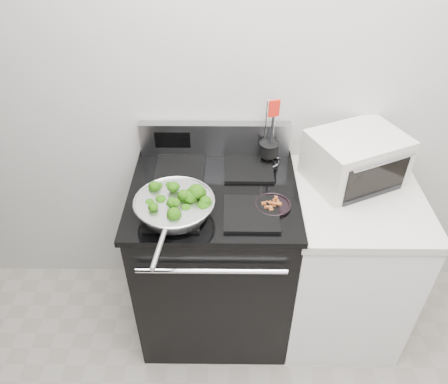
{
  "coord_description": "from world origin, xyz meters",
  "views": [
    {
      "loc": [
        -0.23,
        -0.18,
        2.22
      ],
      "look_at": [
        -0.25,
        1.36,
        0.98
      ],
      "focal_mm": 35.0,
      "sensor_mm": 36.0,
      "label": 1
    }
  ],
  "objects_px": {
    "bacon_plate": "(273,203)",
    "toaster_oven": "(355,158)",
    "utensil_holder": "(269,152)",
    "gas_range": "(215,257)",
    "skillet": "(174,206)"
  },
  "relations": [
    {
      "from": "utensil_holder",
      "to": "gas_range",
      "type": "bearing_deg",
      "value": -156.04
    },
    {
      "from": "gas_range",
      "to": "utensil_holder",
      "type": "bearing_deg",
      "value": 39.83
    },
    {
      "from": "utensil_holder",
      "to": "toaster_oven",
      "type": "xyz_separation_m",
      "value": [
        0.4,
        -0.09,
        0.03
      ]
    },
    {
      "from": "bacon_plate",
      "to": "skillet",
      "type": "bearing_deg",
      "value": -170.87
    },
    {
      "from": "bacon_plate",
      "to": "utensil_holder",
      "type": "relative_size",
      "value": 0.46
    },
    {
      "from": "gas_range",
      "to": "bacon_plate",
      "type": "xyz_separation_m",
      "value": [
        0.27,
        -0.12,
        0.48
      ]
    },
    {
      "from": "bacon_plate",
      "to": "toaster_oven",
      "type": "height_order",
      "value": "toaster_oven"
    },
    {
      "from": "bacon_plate",
      "to": "utensil_holder",
      "type": "distance_m",
      "value": 0.34
    },
    {
      "from": "bacon_plate",
      "to": "toaster_oven",
      "type": "distance_m",
      "value": 0.48
    },
    {
      "from": "gas_range",
      "to": "toaster_oven",
      "type": "distance_m",
      "value": 0.88
    },
    {
      "from": "gas_range",
      "to": "skillet",
      "type": "bearing_deg",
      "value": -131.06
    },
    {
      "from": "gas_range",
      "to": "bacon_plate",
      "type": "height_order",
      "value": "gas_range"
    },
    {
      "from": "skillet",
      "to": "toaster_oven",
      "type": "height_order",
      "value": "toaster_oven"
    },
    {
      "from": "skillet",
      "to": "utensil_holder",
      "type": "xyz_separation_m",
      "value": [
        0.43,
        0.41,
        0.01
      ]
    },
    {
      "from": "utensil_holder",
      "to": "toaster_oven",
      "type": "relative_size",
      "value": 0.69
    }
  ]
}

